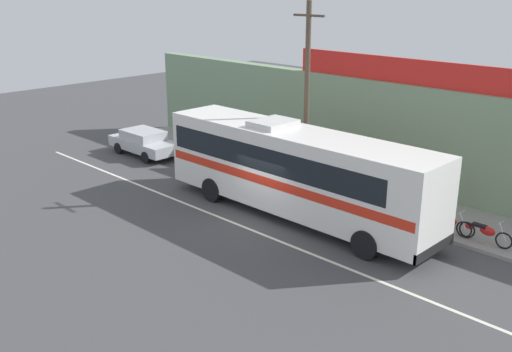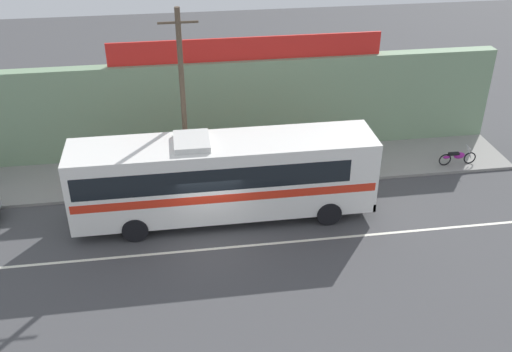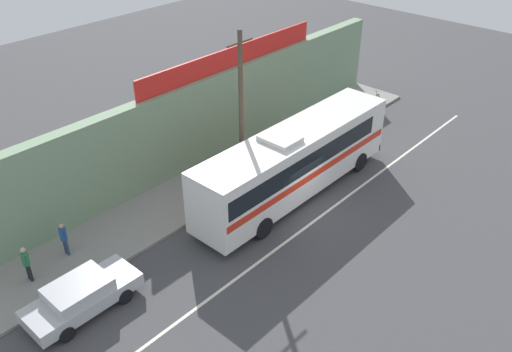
% 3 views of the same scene
% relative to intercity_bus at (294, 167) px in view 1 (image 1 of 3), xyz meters
% --- Properties ---
extents(ground_plane, '(70.00, 70.00, 0.00)m').
position_rel_intercity_bus_xyz_m(ground_plane, '(-0.60, -1.39, -2.07)').
color(ground_plane, '#444447').
extents(sidewalk_slab, '(30.00, 3.60, 0.14)m').
position_rel_intercity_bus_xyz_m(sidewalk_slab, '(-0.60, 3.81, -2.00)').
color(sidewalk_slab, gray).
rests_on(sidewalk_slab, ground_plane).
extents(storefront_facade, '(30.00, 0.70, 4.80)m').
position_rel_intercity_bus_xyz_m(storefront_facade, '(-0.60, 5.96, 0.33)').
color(storefront_facade, gray).
rests_on(storefront_facade, ground_plane).
extents(storefront_billboard, '(12.99, 0.12, 1.10)m').
position_rel_intercity_bus_xyz_m(storefront_billboard, '(1.86, 5.96, 3.28)').
color(storefront_billboard, red).
rests_on(storefront_billboard, storefront_facade).
extents(road_center_stripe, '(30.00, 0.14, 0.01)m').
position_rel_intercity_bus_xyz_m(road_center_stripe, '(-0.60, -2.19, -2.06)').
color(road_center_stripe, silver).
rests_on(road_center_stripe, ground_plane).
extents(intercity_bus, '(12.35, 2.63, 3.78)m').
position_rel_intercity_bus_xyz_m(intercity_bus, '(0.00, 0.00, 0.00)').
color(intercity_bus, white).
rests_on(intercity_bus, ground_plane).
extents(parked_car, '(4.40, 1.91, 1.37)m').
position_rel_intercity_bus_xyz_m(parked_car, '(-11.57, 0.95, -1.33)').
color(parked_car, '#B7BABF').
rests_on(parked_car, ground_plane).
extents(utility_pole, '(1.60, 0.22, 8.19)m').
position_rel_intercity_bus_xyz_m(utility_pole, '(-1.33, 2.28, 2.30)').
color(utility_pole, brown).
rests_on(utility_pole, sidewalk_slab).
extents(motorcycle_black, '(1.97, 0.56, 0.94)m').
position_rel_intercity_bus_xyz_m(motorcycle_black, '(6.76, 2.61, -1.50)').
color(motorcycle_black, black).
rests_on(motorcycle_black, sidewalk_slab).
extents(motorcycle_green, '(1.92, 0.56, 0.94)m').
position_rel_intercity_bus_xyz_m(motorcycle_green, '(5.35, 2.57, -1.50)').
color(motorcycle_green, black).
rests_on(motorcycle_green, sidewalk_slab).
extents(pedestrian_by_curb, '(0.30, 0.48, 1.64)m').
position_rel_intercity_bus_xyz_m(pedestrian_by_curb, '(1.07, 3.08, -0.98)').
color(pedestrian_by_curb, navy).
rests_on(pedestrian_by_curb, sidewalk_slab).
extents(pedestrian_near_shop, '(0.30, 0.48, 1.60)m').
position_rel_intercity_bus_xyz_m(pedestrian_near_shop, '(-10.30, 4.21, -1.00)').
color(pedestrian_near_shop, navy).
rests_on(pedestrian_near_shop, sidewalk_slab).
extents(pedestrian_far_right, '(0.30, 0.48, 1.65)m').
position_rel_intercity_bus_xyz_m(pedestrian_far_right, '(-12.18, 3.87, -0.97)').
color(pedestrian_far_right, black).
rests_on(pedestrian_far_right, sidewalk_slab).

